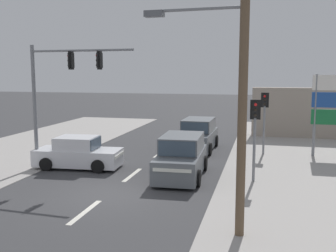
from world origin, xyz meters
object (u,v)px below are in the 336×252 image
Objects in this scene: suv_receding_far at (181,157)px; traffic_signal_mast at (57,84)px; pedestal_signal_far_median at (264,113)px; shopping_plaza_sign at (332,104)px; suv_crossing_left at (198,135)px; utility_pole_foreground_right at (238,68)px; sedan_oncoming_near at (78,154)px; pedestal_signal_right_kerb at (255,127)px.

traffic_signal_mast is at bearing -178.79° from suv_receding_far.
pedestal_signal_far_median is 7.09m from suv_receding_far.
suv_crossing_left is at bearing 177.26° from shopping_plaza_sign.
shopping_plaza_sign is (4.38, 11.95, -1.86)m from utility_pole_foreground_right.
traffic_signal_mast reaches higher than shopping_plaza_sign.
pedestal_signal_far_median is 4.20m from suv_crossing_left.
suv_crossing_left is (-3.88, 0.43, -1.53)m from pedestal_signal_far_median.
sedan_oncoming_near is (-8.93, -5.48, -1.71)m from pedestal_signal_far_median.
utility_pole_foreground_right is 13.29m from suv_crossing_left.
traffic_signal_mast is at bearing 146.43° from utility_pole_foreground_right.
pedestal_signal_far_median is at bearing 58.51° from suv_receding_far.
shopping_plaza_sign is at bearing 69.89° from utility_pole_foreground_right.
sedan_oncoming_near is (-5.31, 0.42, -0.18)m from suv_receding_far.
shopping_plaza_sign is 1.01× the size of suv_crossing_left.
pedestal_signal_right_kerb is at bearing -123.29° from shopping_plaza_sign.
traffic_signal_mast is 1.69× the size of pedestal_signal_right_kerb.
pedestal_signal_right_kerb is 1.00× the size of pedestal_signal_far_median.
traffic_signal_mast is at bearing -179.79° from pedestal_signal_right_kerb.
shopping_plaza_sign is at bearing -2.74° from suv_crossing_left.
pedestal_signal_far_median is at bearing -178.87° from shopping_plaza_sign.
utility_pole_foreground_right is 6.38m from pedestal_signal_right_kerb.
pedestal_signal_right_kerb is 6.01m from pedestal_signal_far_median.
traffic_signal_mast is at bearing -147.93° from pedestal_signal_far_median.
sedan_oncoming_near is (-5.04, -5.91, -0.18)m from suv_crossing_left.
shopping_plaza_sign is at bearing 23.94° from sedan_oncoming_near.
pedestal_signal_far_median is 10.61m from sedan_oncoming_near.
suv_receding_far is 5.33m from sedan_oncoming_near.
sedan_oncoming_near is at bearing -156.06° from shopping_plaza_sign.
shopping_plaza_sign is 1.00× the size of suv_receding_far.
traffic_signal_mast is 9.23m from suv_crossing_left.
pedestal_signal_right_kerb is 7.28m from shopping_plaza_sign.
pedestal_signal_far_median is 0.77× the size of shopping_plaza_sign.
pedestal_signal_right_kerb is at bearing 0.21° from traffic_signal_mast.
traffic_signal_mast is 11.49m from pedestal_signal_far_median.
traffic_signal_mast is at bearing -155.20° from shopping_plaza_sign.
utility_pole_foreground_right is 12.86m from shopping_plaza_sign.
suv_crossing_left is (5.74, 6.45, -3.26)m from traffic_signal_mast.
traffic_signal_mast reaches higher than pedestal_signal_right_kerb.
suv_receding_far is at bearing 115.20° from utility_pole_foreground_right.
shopping_plaza_sign is at bearing 24.80° from traffic_signal_mast.
traffic_signal_mast is (-8.82, 5.85, -0.69)m from utility_pole_foreground_right.
suv_receding_far is (6.01, 0.13, -3.26)m from traffic_signal_mast.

